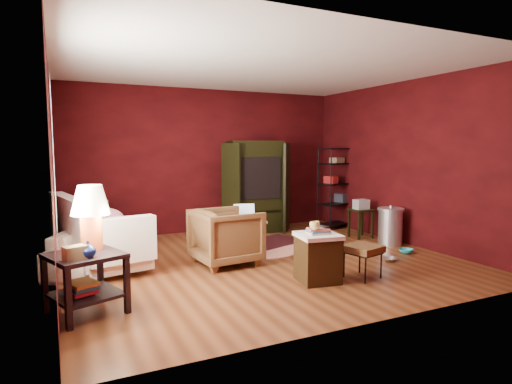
% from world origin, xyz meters
% --- Properties ---
extents(room, '(5.54, 5.04, 2.84)m').
position_xyz_m(room, '(-0.04, -0.01, 1.40)').
color(room, brown).
rests_on(room, ground).
extents(sofa, '(1.27, 1.91, 0.72)m').
position_xyz_m(sofa, '(-2.26, 0.78, 0.36)').
color(sofa, white).
rests_on(sofa, ground).
extents(armchair, '(0.87, 0.92, 0.88)m').
position_xyz_m(armchair, '(-0.55, 0.05, 0.44)').
color(armchair, black).
rests_on(armchair, ground).
extents(pet_bowl_steel, '(0.22, 0.12, 0.21)m').
position_xyz_m(pet_bowl_steel, '(1.68, -0.85, 0.11)').
color(pet_bowl_steel, silver).
rests_on(pet_bowl_steel, ground).
extents(pet_bowl_turquoise, '(0.23, 0.08, 0.22)m').
position_xyz_m(pet_bowl_turquoise, '(2.25, -0.60, 0.11)').
color(pet_bowl_turquoise, teal).
rests_on(pet_bowl_turquoise, ground).
extents(vase, '(0.19, 0.19, 0.16)m').
position_xyz_m(vase, '(-2.47, -1.26, 0.69)').
color(vase, '#0D1643').
rests_on(vase, side_table).
extents(mug, '(0.14, 0.11, 0.12)m').
position_xyz_m(mug, '(0.10, -1.26, 0.74)').
color(mug, '#E7D971').
rests_on(mug, hamper).
extents(side_table, '(0.83, 0.83, 1.29)m').
position_xyz_m(side_table, '(-2.45, -1.00, 0.77)').
color(side_table, black).
rests_on(side_table, ground).
extents(sofa_cushions, '(1.25, 2.27, 0.90)m').
position_xyz_m(sofa_cushions, '(-2.26, 0.80, 0.44)').
color(sofa_cushions, white).
rests_on(sofa_cushions, sofa).
extents(hamper, '(0.56, 0.56, 0.70)m').
position_xyz_m(hamper, '(0.19, -1.21, 0.32)').
color(hamper, '#3B230D').
rests_on(hamper, ground).
extents(footstool, '(0.50, 0.50, 0.42)m').
position_xyz_m(footstool, '(0.79, -1.33, 0.37)').
color(footstool, black).
rests_on(footstool, ground).
extents(rug_round, '(1.83, 1.83, 0.01)m').
position_xyz_m(rug_round, '(0.25, 0.65, 0.01)').
color(rug_round, '#F9E4CF').
rests_on(rug_round, ground).
extents(rug_oriental, '(1.31, 1.09, 0.01)m').
position_xyz_m(rug_oriental, '(0.68, 0.98, 0.01)').
color(rug_oriental, '#491319').
rests_on(rug_oriental, ground).
extents(laptop_desk, '(0.71, 0.60, 0.77)m').
position_xyz_m(laptop_desk, '(-0.04, 0.49, 0.47)').
color(laptop_desk, '#9D6C47').
rests_on(laptop_desk, ground).
extents(tv_armoire, '(1.41, 0.82, 1.79)m').
position_xyz_m(tv_armoire, '(0.83, 1.99, 0.93)').
color(tv_armoire, black).
rests_on(tv_armoire, ground).
extents(wire_shelving, '(0.87, 0.56, 1.66)m').
position_xyz_m(wire_shelving, '(2.53, 1.66, 0.91)').
color(wire_shelving, black).
rests_on(wire_shelving, ground).
extents(small_stand, '(0.36, 0.36, 0.71)m').
position_xyz_m(small_stand, '(2.36, 0.66, 0.53)').
color(small_stand, black).
rests_on(small_stand, ground).
extents(trash_can, '(0.49, 0.49, 0.69)m').
position_xyz_m(trash_can, '(2.43, -0.04, 0.32)').
color(trash_can, white).
rests_on(trash_can, ground).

